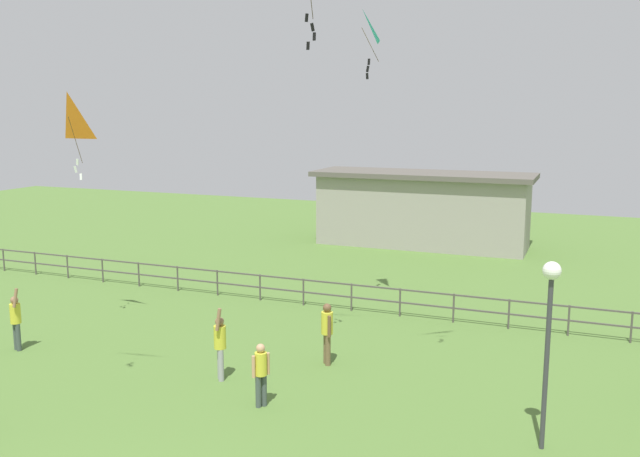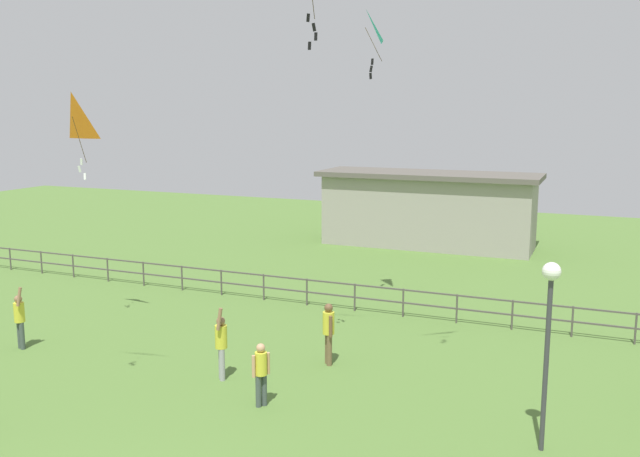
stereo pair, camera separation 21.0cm
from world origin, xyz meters
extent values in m
cylinder|color=#38383D|center=(6.05, 6.43, 1.76)|extent=(0.10, 0.10, 3.51)
sphere|color=white|center=(6.05, 6.43, 3.66)|extent=(0.36, 0.36, 0.36)
cylinder|color=brown|center=(0.32, 9.16, 0.42)|extent=(0.15, 0.15, 0.85)
cylinder|color=brown|center=(0.42, 9.03, 0.42)|extent=(0.15, 0.15, 0.85)
cylinder|color=gold|center=(0.37, 9.10, 1.15)|extent=(0.31, 0.31, 0.60)
sphere|color=brown|center=(0.37, 9.10, 1.56)|extent=(0.23, 0.23, 0.23)
cylinder|color=brown|center=(0.24, 9.26, 1.11)|extent=(0.09, 0.09, 0.57)
cylinder|color=brown|center=(0.50, 8.93, 1.11)|extent=(0.09, 0.09, 0.57)
cylinder|color=#99999E|center=(-1.67, 7.04, 0.41)|extent=(0.14, 0.14, 0.83)
cylinder|color=#99999E|center=(-1.77, 7.17, 0.41)|extent=(0.14, 0.14, 0.83)
cylinder|color=gold|center=(-1.72, 7.10, 1.12)|extent=(0.30, 0.30, 0.59)
sphere|color=#8C6647|center=(-1.72, 7.10, 1.52)|extent=(0.22, 0.22, 0.22)
cylinder|color=#8C6647|center=(-1.64, 6.91, 1.64)|extent=(0.19, 0.18, 0.56)
cylinder|color=#8C6647|center=(-1.84, 7.26, 1.09)|extent=(0.09, 0.09, 0.56)
cylinder|color=#3F4C47|center=(-0.10, 6.02, 0.38)|extent=(0.13, 0.13, 0.76)
cylinder|color=#3F4C47|center=(-0.02, 6.14, 0.38)|extent=(0.13, 0.13, 0.76)
cylinder|color=gold|center=(-0.06, 6.08, 1.03)|extent=(0.28, 0.28, 0.54)
sphere|color=tan|center=(-0.06, 6.08, 1.40)|extent=(0.20, 0.20, 0.20)
cylinder|color=tan|center=(-0.17, 5.93, 0.99)|extent=(0.08, 0.08, 0.51)
cylinder|color=tan|center=(0.05, 6.23, 0.99)|extent=(0.08, 0.08, 0.51)
cylinder|color=#3F4C47|center=(-8.08, 6.80, 0.40)|extent=(0.14, 0.14, 0.79)
cylinder|color=#3F4C47|center=(-8.22, 6.85, 0.40)|extent=(0.14, 0.14, 0.79)
cylinder|color=gold|center=(-8.15, 6.83, 1.07)|extent=(0.29, 0.29, 0.56)
sphere|color=#8C6647|center=(-8.15, 6.83, 1.46)|extent=(0.21, 0.21, 0.21)
cylinder|color=#8C6647|center=(-7.99, 6.71, 1.57)|extent=(0.15, 0.21, 0.54)
cylinder|color=#8C6647|center=(-8.33, 6.89, 1.04)|extent=(0.09, 0.09, 0.53)
cube|color=black|center=(-0.04, 8.75, 8.92)|extent=(0.11, 0.03, 0.21)
cube|color=black|center=(0.08, 8.81, 8.70)|extent=(0.11, 0.03, 0.21)
cube|color=black|center=(0.12, 8.83, 8.48)|extent=(0.08, 0.04, 0.20)
cube|color=black|center=(-0.01, 8.77, 8.26)|extent=(0.09, 0.02, 0.20)
pyramid|color=orange|center=(-7.75, 8.95, 6.52)|extent=(0.95, 0.53, 1.39)
cylinder|color=#4C381E|center=(-7.74, 9.17, 5.83)|extent=(0.05, 0.46, 1.39)
cube|color=white|center=(-7.72, 9.18, 5.17)|extent=(0.11, 0.04, 0.21)
cube|color=white|center=(-7.78, 9.15, 4.95)|extent=(0.10, 0.04, 0.20)
cube|color=white|center=(-7.65, 9.22, 4.73)|extent=(0.11, 0.05, 0.21)
pyramid|color=#19B2B2|center=(-0.36, 13.89, 9.25)|extent=(0.83, 1.02, 1.04)
cylinder|color=#4C381E|center=(-0.11, 13.99, 8.73)|extent=(0.52, 0.21, 1.04)
cube|color=black|center=(-0.14, 13.97, 8.21)|extent=(0.08, 0.04, 0.20)
cube|color=black|center=(-0.17, 13.96, 7.99)|extent=(0.11, 0.03, 0.21)
cube|color=black|center=(-0.19, 13.95, 7.77)|extent=(0.10, 0.02, 0.20)
cylinder|color=#4C4742|center=(-16.25, 14.00, 0.47)|extent=(0.06, 0.06, 0.95)
cylinder|color=#4C4742|center=(-14.51, 14.00, 0.47)|extent=(0.06, 0.06, 0.95)
cylinder|color=#4C4742|center=(-12.83, 14.00, 0.47)|extent=(0.06, 0.06, 0.95)
cylinder|color=#4C4742|center=(-11.08, 14.00, 0.47)|extent=(0.06, 0.06, 0.95)
cylinder|color=#4C4742|center=(-9.35, 14.00, 0.47)|extent=(0.06, 0.06, 0.95)
cylinder|color=#4C4742|center=(-7.59, 14.00, 0.47)|extent=(0.06, 0.06, 0.95)
cylinder|color=#4C4742|center=(-5.87, 14.00, 0.47)|extent=(0.06, 0.06, 0.95)
cylinder|color=#4C4742|center=(-4.13, 14.00, 0.47)|extent=(0.06, 0.06, 0.95)
cylinder|color=#4C4742|center=(-2.44, 14.00, 0.47)|extent=(0.06, 0.06, 0.95)
cylinder|color=#4C4742|center=(-0.67, 14.00, 0.47)|extent=(0.06, 0.06, 0.95)
cylinder|color=#4C4742|center=(1.02, 14.00, 0.47)|extent=(0.06, 0.06, 0.95)
cylinder|color=#4C4742|center=(2.78, 14.00, 0.47)|extent=(0.06, 0.06, 0.95)
cylinder|color=#4C4742|center=(4.50, 14.00, 0.47)|extent=(0.06, 0.06, 0.95)
cylinder|color=#4C4742|center=(6.25, 14.00, 0.47)|extent=(0.06, 0.06, 0.95)
cylinder|color=#4C4742|center=(7.97, 14.00, 0.47)|extent=(0.06, 0.06, 0.95)
cube|color=#4C4742|center=(0.00, 14.00, 0.91)|extent=(36.00, 0.05, 0.05)
cube|color=#4C4742|center=(0.00, 14.00, 0.47)|extent=(36.00, 0.05, 0.05)
cube|color=gray|center=(-1.18, 26.00, 1.73)|extent=(10.17, 3.07, 3.45)
cube|color=#59544C|center=(-1.18, 26.00, 3.57)|extent=(10.77, 3.67, 0.24)
camera|label=1|loc=(6.70, -7.04, 6.69)|focal=38.26mm
camera|label=2|loc=(6.89, -6.96, 6.69)|focal=38.26mm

